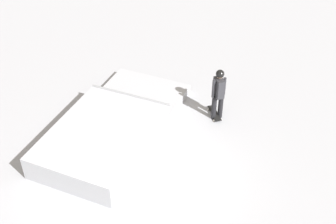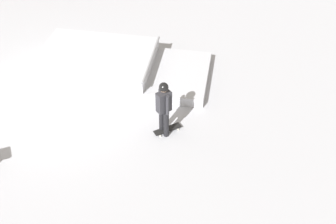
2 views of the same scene
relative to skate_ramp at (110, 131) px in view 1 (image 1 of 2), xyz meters
name	(u,v)px [view 1 (image 1 of 2)]	position (x,y,z in m)	size (l,w,h in m)	color
ground_plane	(136,187)	(-1.80, -0.99, -0.32)	(60.00, 60.00, 0.00)	#A8AAB2
skate_ramp	(110,131)	(0.00, 0.00, 0.00)	(5.95, 4.21, 0.74)	#B0B3BB
skater	(219,91)	(1.24, -3.10, 0.69)	(0.44, 0.41, 1.73)	black
skateboard	(214,113)	(1.35, -3.04, -0.24)	(0.82, 0.44, 0.09)	black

